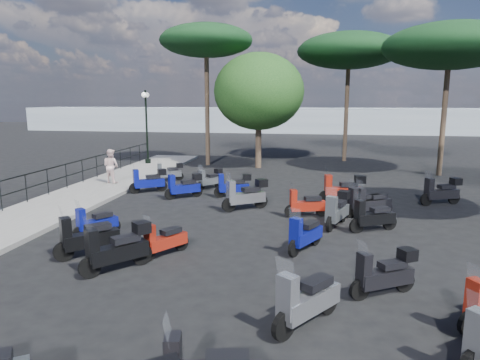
% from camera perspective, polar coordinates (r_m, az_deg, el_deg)
% --- Properties ---
extents(ground, '(120.00, 120.00, 0.00)m').
position_cam_1_polar(ground, '(12.11, -5.61, -8.98)').
color(ground, black).
rests_on(ground, ground).
extents(sidewalk, '(3.00, 30.00, 0.15)m').
position_cam_1_polar(sidewalk, '(17.42, -23.94, -3.50)').
color(sidewalk, slate).
rests_on(sidewalk, ground).
extents(railing, '(0.04, 26.04, 1.10)m').
position_cam_1_polar(railing, '(17.86, -27.96, -0.80)').
color(railing, black).
rests_on(railing, sidewalk).
extents(lamp_post_2, '(0.54, 1.29, 4.48)m').
position_cam_1_polar(lamp_post_2, '(27.16, -12.37, 7.56)').
color(lamp_post_2, black).
rests_on(lamp_post_2, sidewalk).
extents(pedestrian_far, '(0.93, 0.81, 1.62)m').
position_cam_1_polar(pedestrian_far, '(21.20, -16.83, 1.79)').
color(pedestrian_far, beige).
rests_on(pedestrian_far, sidewalk).
extents(scooter_2, '(1.34, 1.50, 1.46)m').
position_cam_1_polar(scooter_2, '(10.75, -16.06, -8.84)').
color(scooter_2, black).
rests_on(scooter_2, ground).
extents(scooter_3, '(0.97, 1.30, 1.22)m').
position_cam_1_polar(scooter_3, '(13.54, -18.71, -5.51)').
color(scooter_3, black).
rests_on(scooter_3, ground).
extents(scooter_4, '(1.50, 1.07, 1.35)m').
position_cam_1_polar(scooter_4, '(19.35, -12.08, -0.16)').
color(scooter_4, black).
rests_on(scooter_4, ground).
extents(scooter_5, '(1.36, 0.87, 1.18)m').
position_cam_1_polar(scooter_5, '(21.89, -9.41, 1.02)').
color(scooter_5, black).
rests_on(scooter_5, ground).
extents(scooter_8, '(1.38, 1.35, 1.45)m').
position_cam_1_polar(scooter_8, '(11.94, -19.67, -7.31)').
color(scooter_8, black).
rests_on(scooter_8, ground).
extents(scooter_9, '(0.93, 1.34, 1.22)m').
position_cam_1_polar(scooter_9, '(11.49, -10.10, -7.97)').
color(scooter_9, black).
rests_on(scooter_9, ground).
extents(scooter_10, '(1.40, 1.14, 1.32)m').
position_cam_1_polar(scooter_10, '(17.95, -7.46, -0.88)').
color(scooter_10, black).
rests_on(scooter_10, ground).
extents(scooter_11, '(0.98, 1.29, 1.18)m').
position_cam_1_polar(scooter_11, '(19.73, -4.05, 0.08)').
color(scooter_11, black).
rests_on(scooter_11, ground).
extents(scooter_14, '(1.19, 1.56, 1.47)m').
position_cam_1_polar(scooter_14, '(8.05, 8.80, -15.63)').
color(scooter_14, black).
rests_on(scooter_14, ground).
extents(scooter_15, '(1.55, 0.69, 1.26)m').
position_cam_1_polar(scooter_15, '(15.16, 8.76, -3.29)').
color(scooter_15, black).
rests_on(scooter_15, ground).
extents(scooter_16, '(1.61, 1.23, 1.48)m').
position_cam_1_polar(scooter_16, '(15.90, 0.76, -2.06)').
color(scooter_16, black).
rests_on(scooter_16, ground).
extents(scooter_17, '(1.57, 0.74, 1.29)m').
position_cam_1_polar(scooter_17, '(18.01, -0.88, -0.79)').
color(scooter_17, black).
rests_on(scooter_17, ground).
extents(scooter_21, '(0.92, 1.50, 1.31)m').
position_cam_1_polar(scooter_21, '(11.80, 8.61, -7.26)').
color(scooter_21, black).
rests_on(scooter_21, ground).
extents(scooter_22, '(0.88, 1.70, 1.41)m').
position_cam_1_polar(scooter_22, '(14.20, 12.82, -3.99)').
color(scooter_22, black).
rests_on(scooter_22, ground).
extents(scooter_23, '(1.84, 0.71, 1.48)m').
position_cam_1_polar(scooter_23, '(17.36, 13.57, -1.28)').
color(scooter_23, black).
rests_on(scooter_23, ground).
extents(scooter_25, '(1.44, 0.97, 1.27)m').
position_cam_1_polar(scooter_25, '(9.61, 18.68, -11.80)').
color(scooter_25, black).
rests_on(scooter_25, ground).
extents(scooter_27, '(1.53, 0.90, 1.32)m').
position_cam_1_polar(scooter_27, '(13.96, 17.26, -4.78)').
color(scooter_27, black).
rests_on(scooter_27, ground).
extents(scooter_28, '(1.50, 1.01, 1.35)m').
position_cam_1_polar(scooter_28, '(15.75, 17.13, -3.00)').
color(scooter_28, black).
rests_on(scooter_28, ground).
extents(scooter_29, '(1.64, 0.91, 1.39)m').
position_cam_1_polar(scooter_29, '(18.43, 25.26, -1.44)').
color(scooter_29, black).
rests_on(scooter_29, ground).
extents(scooter_30, '(1.50, 1.01, 1.35)m').
position_cam_1_polar(scooter_30, '(15.69, 16.24, -3.00)').
color(scooter_30, black).
rests_on(scooter_30, ground).
extents(broadleaf_tree, '(5.30, 5.30, 6.78)m').
position_cam_1_polar(broadleaf_tree, '(25.66, 2.52, 11.68)').
color(broadleaf_tree, '#38281E').
rests_on(broadleaf_tree, ground).
extents(pine_0, '(6.67, 6.67, 8.33)m').
position_cam_1_polar(pine_0, '(29.60, 14.34, 16.32)').
color(pine_0, '#38281E').
rests_on(pine_0, ground).
extents(pine_1, '(6.85, 6.85, 7.98)m').
position_cam_1_polar(pine_1, '(25.59, 26.19, 15.68)').
color(pine_1, '#38281E').
rests_on(pine_1, ground).
extents(pine_2, '(5.61, 5.61, 8.53)m').
position_cam_1_polar(pine_2, '(27.05, -4.52, 17.96)').
color(pine_2, '#38281E').
rests_on(pine_2, ground).
extents(distant_hills, '(70.00, 8.00, 3.00)m').
position_cam_1_polar(distant_hills, '(56.12, 6.79, 7.98)').
color(distant_hills, gray).
rests_on(distant_hills, ground).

